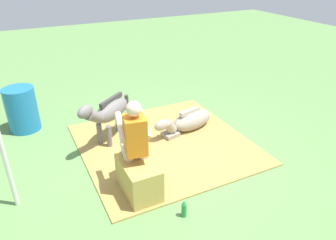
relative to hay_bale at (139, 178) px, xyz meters
name	(u,v)px	position (x,y,z in m)	size (l,w,h in m)	color
ground_plane	(160,156)	(0.71, -0.66, -0.25)	(24.00, 24.00, 0.00)	#608C4C
hay_patch	(165,144)	(1.00, -0.88, -0.24)	(2.83, 2.82, 0.02)	#AD8C47
hay_bale	(139,178)	(0.00, 0.00, 0.00)	(0.73, 0.43, 0.51)	tan
person_seated	(134,140)	(0.16, -0.02, 0.52)	(0.70, 0.49, 1.39)	beige
pony_standing	(109,112)	(1.54, -0.08, 0.32)	(0.96, 1.15, 0.94)	slate
pony_lying	(188,121)	(1.27, -1.51, -0.06)	(0.59, 1.36, 0.42)	gray
soda_bottle	(184,209)	(-0.68, -0.34, -0.13)	(0.07, 0.07, 0.25)	#268C3F
water_barrel	(22,109)	(2.70, 1.26, 0.17)	(0.56, 0.56, 0.84)	#1E72B2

